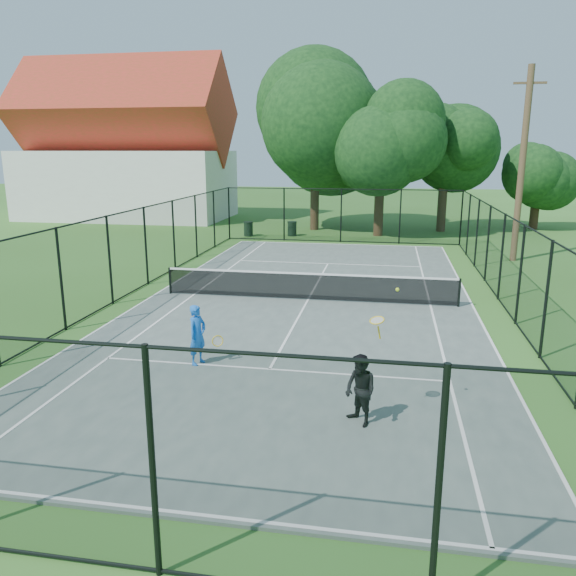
% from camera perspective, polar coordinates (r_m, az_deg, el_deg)
% --- Properties ---
extents(ground, '(120.00, 120.00, 0.00)m').
position_cam_1_polar(ground, '(19.36, 2.05, -1.37)').
color(ground, '#356221').
extents(tennis_court, '(11.00, 24.00, 0.06)m').
position_cam_1_polar(tennis_court, '(19.36, 2.05, -1.29)').
color(tennis_court, '#4D5B56').
rests_on(tennis_court, ground).
extents(tennis_net, '(10.08, 0.08, 0.95)m').
position_cam_1_polar(tennis_net, '(19.22, 2.07, 0.29)').
color(tennis_net, black).
rests_on(tennis_net, tennis_court).
extents(fence, '(13.10, 26.10, 3.00)m').
position_cam_1_polar(fence, '(19.02, 2.09, 2.99)').
color(fence, black).
rests_on(fence, ground).
extents(tree_near_left, '(8.04, 8.04, 10.49)m').
position_cam_1_polar(tree_near_left, '(36.66, 2.81, 16.00)').
color(tree_near_left, '#332114').
rests_on(tree_near_left, ground).
extents(tree_near_mid, '(6.48, 6.48, 8.47)m').
position_cam_1_polar(tree_near_mid, '(34.31, 9.45, 13.91)').
color(tree_near_mid, '#332114').
rests_on(tree_near_mid, ground).
extents(tree_near_right, '(5.52, 5.52, 7.62)m').
position_cam_1_polar(tree_near_right, '(37.15, 15.70, 13.00)').
color(tree_near_right, '#332114').
rests_on(tree_near_right, ground).
extents(tree_far_right, '(4.28, 4.28, 5.66)m').
position_cam_1_polar(tree_far_right, '(40.35, 24.09, 10.44)').
color(tree_far_right, '#332114').
rests_on(tree_far_right, ground).
extents(building, '(15.30, 8.15, 11.87)m').
position_cam_1_polar(building, '(44.99, -16.14, 13.15)').
color(building, silver).
rests_on(building, ground).
extents(trash_bin_left, '(0.58, 0.58, 0.86)m').
position_cam_1_polar(trash_bin_left, '(34.17, -4.05, 6.02)').
color(trash_bin_left, black).
rests_on(trash_bin_left, ground).
extents(trash_bin_right, '(0.58, 0.58, 0.87)m').
position_cam_1_polar(trash_bin_right, '(34.13, 0.41, 6.05)').
color(trash_bin_right, black).
rests_on(trash_bin_right, ground).
extents(utility_pole, '(1.40, 0.30, 8.72)m').
position_cam_1_polar(utility_pole, '(28.13, 22.69, 11.48)').
color(utility_pole, '#4C3823').
rests_on(utility_pole, ground).
extents(player_blue, '(0.84, 0.62, 1.46)m').
position_cam_1_polar(player_blue, '(13.62, -9.17, -4.72)').
color(player_blue, blue).
rests_on(player_blue, tennis_court).
extents(player_black, '(1.04, 0.91, 2.59)m').
position_cam_1_polar(player_black, '(10.68, 7.37, -10.22)').
color(player_black, black).
rests_on(player_black, tennis_court).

